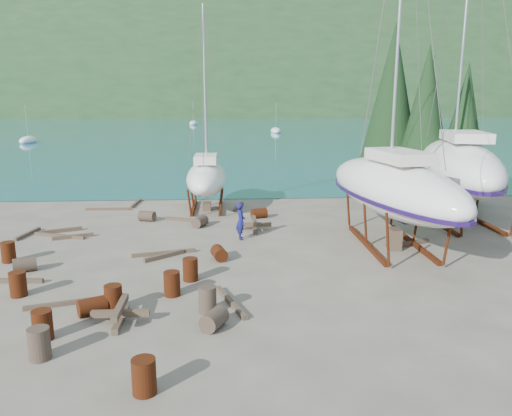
{
  "coord_description": "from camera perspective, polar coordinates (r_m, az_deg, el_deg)",
  "views": [
    {
      "loc": [
        0.21,
        -18.54,
        6.86
      ],
      "look_at": [
        1.5,
        3.0,
        2.05
      ],
      "focal_mm": 35.0,
      "sensor_mm": 36.0,
      "label": 1
    }
  ],
  "objects": [
    {
      "name": "ground",
      "position": [
        19.77,
        -3.85,
        -7.78
      ],
      "size": [
        600.0,
        600.0,
        0.0
      ],
      "primitive_type": "plane",
      "color": "#5B5748",
      "rests_on": "ground"
    },
    {
      "name": "bay_water",
      "position": [
        333.61,
        -3.53,
        11.37
      ],
      "size": [
        700.0,
        700.0,
        0.0
      ],
      "primitive_type": "plane",
      "color": "#1A6984",
      "rests_on": "ground"
    },
    {
      "name": "far_hill",
      "position": [
        338.61,
        -3.53,
        11.38
      ],
      "size": [
        800.0,
        360.0,
        110.0
      ],
      "primitive_type": "ellipsoid",
      "color": "#1D381C",
      "rests_on": "ground"
    },
    {
      "name": "far_house_left",
      "position": [
        217.09,
        -19.89,
        10.8
      ],
      "size": [
        6.6,
        5.6,
        5.6
      ],
      "color": "beige",
      "rests_on": "ground"
    },
    {
      "name": "far_house_center",
      "position": [
        209.56,
        -9.14,
        11.33
      ],
      "size": [
        6.6,
        5.6,
        5.6
      ],
      "color": "beige",
      "rests_on": "ground"
    },
    {
      "name": "far_house_right",
      "position": [
        210.7,
        4.8,
        11.45
      ],
      "size": [
        6.6,
        5.6,
        5.6
      ],
      "color": "beige",
      "rests_on": "ground"
    },
    {
      "name": "cypress_near_right",
      "position": [
        32.94,
        18.79,
        10.04
      ],
      "size": [
        3.6,
        3.6,
        10.0
      ],
      "color": "black",
      "rests_on": "ground"
    },
    {
      "name": "cypress_mid_right",
      "position": [
        31.76,
        22.56,
        8.11
      ],
      "size": [
        3.06,
        3.06,
        8.5
      ],
      "color": "black",
      "rests_on": "ground"
    },
    {
      "name": "cypress_back_left",
      "position": [
        34.29,
        15.25,
        11.8
      ],
      "size": [
        4.14,
        4.14,
        11.5
      ],
      "color": "black",
      "rests_on": "ground"
    },
    {
      "name": "cypress_far_right",
      "position": [
        35.09,
        22.7,
        8.91
      ],
      "size": [
        3.24,
        3.24,
        9.0
      ],
      "color": "black",
      "rests_on": "ground"
    },
    {
      "name": "moored_boat_left",
      "position": [
        84.4,
        -24.58,
        7.04
      ],
      "size": [
        2.0,
        5.0,
        6.05
      ],
      "color": "white",
      "rests_on": "ground"
    },
    {
      "name": "moored_boat_mid",
      "position": [
        99.24,
        2.27,
        8.81
      ],
      "size": [
        2.0,
        5.0,
        6.05
      ],
      "color": "white",
      "rests_on": "ground"
    },
    {
      "name": "moored_boat_far",
      "position": [
        128.97,
        -7.17,
        9.59
      ],
      "size": [
        2.0,
        5.0,
        6.05
      ],
      "color": "white",
      "rests_on": "ground"
    },
    {
      "name": "large_sailboat_near",
      "position": [
        23.83,
        15.43,
        2.3
      ],
      "size": [
        5.18,
        11.46,
        17.42
      ],
      "rotation": [
        0.0,
        0.0,
        0.18
      ],
      "color": "white",
      "rests_on": "ground"
    },
    {
      "name": "large_sailboat_far",
      "position": [
        29.83,
        22.07,
        4.51
      ],
      "size": [
        5.99,
        12.71,
        19.35
      ],
      "rotation": [
        0.0,
        0.0,
        -0.21
      ],
      "color": "white",
      "rests_on": "ground"
    },
    {
      "name": "small_sailboat_shore",
      "position": [
        31.11,
        -5.69,
        3.52
      ],
      "size": [
        2.51,
        7.67,
        12.2
      ],
      "rotation": [
        0.0,
        0.0,
        -0.01
      ],
      "color": "white",
      "rests_on": "ground"
    },
    {
      "name": "worker",
      "position": [
        24.47,
        -1.77,
        -1.5
      ],
      "size": [
        0.53,
        0.72,
        1.84
      ],
      "primitive_type": "imported",
      "rotation": [
        0.0,
        0.0,
        1.7
      ],
      "color": "#131356",
      "rests_on": "ground"
    },
    {
      "name": "drum_0",
      "position": [
        19.6,
        -25.55,
        -7.85
      ],
      "size": [
        0.58,
        0.58,
        0.88
      ],
      "primitive_type": "cylinder",
      "color": "#56250E",
      "rests_on": "ground"
    },
    {
      "name": "drum_1",
      "position": [
        15.5,
        -4.8,
        -12.57
      ],
      "size": [
        0.93,
        1.05,
        0.58
      ],
      "primitive_type": "cylinder",
      "rotation": [
        1.57,
        0.0,
        2.65
      ],
      "color": "#2D2823",
      "rests_on": "ground"
    },
    {
      "name": "drum_3",
      "position": [
        16.0,
        -23.21,
        -12.19
      ],
      "size": [
        0.58,
        0.58,
        0.88
      ],
      "primitive_type": "cylinder",
      "color": "#56250E",
      "rests_on": "ground"
    },
    {
      "name": "drum_4",
      "position": [
        28.86,
        0.35,
        -0.6
      ],
      "size": [
        1.01,
        0.8,
        0.58
      ],
      "primitive_type": "cylinder",
      "rotation": [
        1.57,
        0.0,
        1.85
      ],
      "color": "#56250E",
      "rests_on": "ground"
    },
    {
      "name": "drum_6",
      "position": [
        21.62,
        -4.24,
        -5.18
      ],
      "size": [
        0.79,
        1.0,
        0.58
      ],
      "primitive_type": "cylinder",
      "rotation": [
        1.57,
        0.0,
        0.26
      ],
      "color": "#56250E",
      "rests_on": "ground"
    },
    {
      "name": "drum_7",
      "position": [
        12.66,
        -12.68,
        -18.26
      ],
      "size": [
        0.58,
        0.58,
        0.88
      ],
      "primitive_type": "cylinder",
      "color": "#56250E",
      "rests_on": "ground"
    },
    {
      "name": "drum_8",
      "position": [
        23.69,
        -26.45,
        -4.53
      ],
      "size": [
        0.58,
        0.58,
        0.88
      ],
      "primitive_type": "cylinder",
      "color": "#56250E",
      "rests_on": "ground"
    },
    {
      "name": "drum_9",
      "position": [
        28.84,
        -12.34,
        -0.91
      ],
      "size": [
        1.02,
        0.84,
        0.58
      ],
      "primitive_type": "cylinder",
      "rotation": [
        1.57,
        0.0,
        1.23
      ],
      "color": "#2D2823",
      "rests_on": "ground"
    },
    {
      "name": "drum_10",
      "position": [
        18.01,
        -9.58,
        -8.52
      ],
      "size": [
        0.58,
        0.58,
        0.88
      ],
      "primitive_type": "cylinder",
      "color": "#56250E",
      "rests_on": "ground"
    },
    {
      "name": "drum_11",
      "position": [
        27.14,
        -6.41,
        -1.54
      ],
      "size": [
        0.92,
        1.05,
        0.58
      ],
      "primitive_type": "cylinder",
      "rotation": [
        1.57,
        0.0,
        2.66
      ],
      "color": "#2D2823",
      "rests_on": "ground"
    },
    {
      "name": "drum_12",
      "position": [
        17.16,
        -18.21,
        -10.63
      ],
      "size": [
        1.05,
        0.93,
        0.58
      ],
      "primitive_type": "cylinder",
      "rotation": [
        1.57,
        0.0,
        2.06
      ],
      "color": "#56250E",
      "rests_on": "ground"
    },
    {
      "name": "drum_13",
      "position": [
        17.21,
        -15.98,
        -9.87
      ],
      "size": [
        0.58,
        0.58,
        0.88
      ],
      "primitive_type": "cylinder",
      "color": "#56250E",
      "rests_on": "ground"
    },
    {
      "name": "drum_14",
      "position": [
        19.32,
        -7.51,
        -6.97
      ],
      "size": [
        0.58,
        0.58,
        0.88
      ],
      "primitive_type": "cylinder",
      "color": "#56250E",
      "rests_on": "ground"
    },
    {
      "name": "drum_15",
      "position": [
        22.17,
        -24.91,
        -5.9
      ],
      "size": [
        1.04,
        0.88,
        0.58
      ],
      "primitive_type": "cylinder",
      "rotation": [
        1.57,
        0.0,
        1.97
      ],
      "color": "#2D2823",
      "rests_on": "ground"
    },
    {
      "name": "drum_16",
      "position": [
        14.93,
        -23.53,
        -14.04
      ],
      "size": [
        0.58,
        0.58,
        0.88
      ],
      "primitive_type": "cylinder",
      "color": "#2D2823",
      "rests_on": "ground"
    },
    {
      "name": "drum_17",
      "position": [
        16.53,
        -5.56,
        -10.37
      ],
      "size": [
        0.58,
        0.58,
        0.88
      ],
      "primitive_type": "cylinder",
      "color": "#2D2823",
      "rests_on": "ground"
    },
    {
      "name": "timber_0",
      "position": [
        32.27,
        -16.57,
        -0.12
      ],
      "size": [
        2.71,
        0.17,
        0.14
      ],
      "primitive_type": "cube",
      "rotation": [
        0.0,
        0.0,
        1.56
      ],
      "color": "brown",
      "rests_on": "ground"
    },
    {
      "name": "timber_1",
      "position": [
        24.79,
        17.38,
        -3.87
      ],
      "size": [
        1.92,
        1.0,
        0.19
      ],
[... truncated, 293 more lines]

